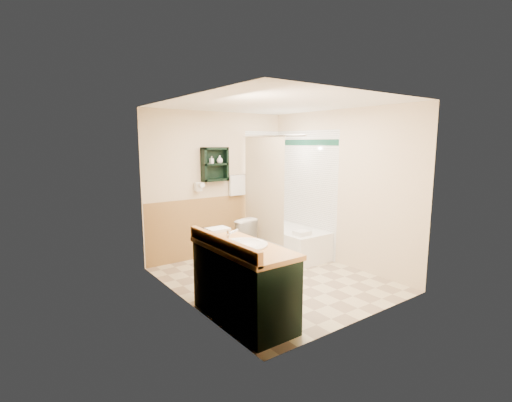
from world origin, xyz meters
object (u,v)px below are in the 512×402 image
at_px(toilet, 235,238).
at_px(soap_bottle_b, 220,160).
at_px(bathtub, 286,241).
at_px(wall_shelf, 215,164).
at_px(hair_dryer, 198,187).
at_px(vanity_book, 193,223).
at_px(soap_bottle_a, 212,162).
at_px(vanity, 243,283).

relative_size(toilet, soap_bottle_b, 5.45).
bearing_deg(toilet, bathtub, 146.59).
xyz_separation_m(wall_shelf, soap_bottle_b, (0.09, -0.01, 0.07)).
bearing_deg(bathtub, hair_dryer, 154.80).
xyz_separation_m(vanity_book, soap_bottle_a, (0.99, 1.29, 0.65)).
bearing_deg(wall_shelf, vanity, -112.69).
bearing_deg(vanity, bathtub, 38.77).
bearing_deg(wall_shelf, vanity_book, -129.37).
xyz_separation_m(wall_shelf, vanity_book, (-1.06, -1.29, -0.61)).
distance_m(soap_bottle_a, soap_bottle_b, 0.15).
bearing_deg(soap_bottle_b, wall_shelf, 176.74).
distance_m(hair_dryer, bathtub, 1.75).
bearing_deg(soap_bottle_a, toilet, -40.73).
xyz_separation_m(bathtub, toilet, (-0.81, 0.35, 0.11)).
xyz_separation_m(toilet, soap_bottle_a, (-0.28, 0.24, 1.25)).
height_order(wall_shelf, hair_dryer, wall_shelf).
distance_m(wall_shelf, hair_dryer, 0.46).
relative_size(vanity, soap_bottle_b, 10.18).
relative_size(vanity, bathtub, 0.87).
distance_m(wall_shelf, vanity_book, 1.78).
bearing_deg(vanity_book, soap_bottle_b, 60.06).
distance_m(hair_dryer, vanity_book, 1.54).
height_order(toilet, soap_bottle_b, soap_bottle_b).
xyz_separation_m(vanity, soap_bottle_b, (0.98, 2.14, 1.20)).
distance_m(hair_dryer, soap_bottle_b, 0.57).
relative_size(wall_shelf, soap_bottle_b, 4.29).
bearing_deg(soap_bottle_b, soap_bottle_a, 180.00).
xyz_separation_m(wall_shelf, toilet, (0.22, -0.25, -1.21)).
bearing_deg(soap_bottle_b, vanity, -114.71).
height_order(wall_shelf, toilet, wall_shelf).
relative_size(vanity_book, soap_bottle_a, 1.87).
xyz_separation_m(hair_dryer, soap_bottle_a, (0.23, -0.03, 0.39)).
xyz_separation_m(bathtub, soap_bottle_b, (-0.94, 0.59, 1.38)).
bearing_deg(hair_dryer, toilet, -27.80).
relative_size(hair_dryer, vanity, 0.18).
bearing_deg(soap_bottle_b, vanity_book, -131.73).
height_order(hair_dryer, vanity_book, hair_dryer).
relative_size(wall_shelf, toilet, 0.79).
height_order(toilet, vanity_book, vanity_book).
distance_m(toilet, vanity_book, 1.75).
bearing_deg(vanity, soap_bottle_a, 68.76).
distance_m(bathtub, vanity_book, 2.31).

